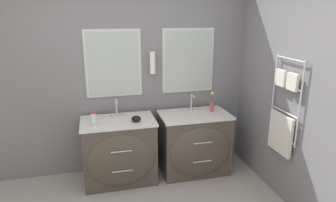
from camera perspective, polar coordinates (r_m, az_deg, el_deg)
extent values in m
cube|color=slate|center=(3.98, -9.12, 4.68)|extent=(5.03, 0.06, 2.60)
cube|color=silver|center=(3.90, -10.37, 7.03)|extent=(0.72, 0.02, 0.86)
cube|color=#B2BCBA|center=(3.89, -10.36, 7.01)|extent=(0.65, 0.01, 0.79)
cube|color=silver|center=(4.09, 3.87, 7.68)|extent=(0.72, 0.02, 0.86)
cube|color=#B2BCBA|center=(4.08, 3.91, 7.66)|extent=(0.65, 0.01, 0.79)
cylinder|color=white|center=(3.92, -2.95, 7.31)|extent=(0.07, 0.07, 0.29)
cube|color=silver|center=(3.96, -3.08, 7.41)|extent=(0.05, 0.02, 0.08)
cube|color=slate|center=(3.70, 20.35, 2.96)|extent=(0.06, 3.42, 2.60)
cylinder|color=silver|center=(3.31, 23.82, -0.76)|extent=(0.02, 0.02, 0.93)
cylinder|color=silver|center=(3.68, 19.45, 1.33)|extent=(0.02, 0.02, 0.93)
cylinder|color=silver|center=(3.41, 22.29, 7.41)|extent=(0.02, 0.47, 0.02)
cylinder|color=silver|center=(3.46, 21.77, 2.66)|extent=(0.02, 0.47, 0.02)
cylinder|color=silver|center=(3.53, 21.28, -1.93)|extent=(0.02, 0.47, 0.02)
cylinder|color=silver|center=(3.63, 20.80, -6.29)|extent=(0.02, 0.47, 0.02)
cube|color=silver|center=(3.61, 20.62, -5.79)|extent=(0.04, 0.39, 0.45)
cube|color=silver|center=(3.35, 22.65, 3.38)|extent=(0.04, 0.16, 0.18)
cube|color=silver|center=(3.51, 20.69, 4.15)|extent=(0.04, 0.16, 0.18)
cube|color=#4C4238|center=(3.92, -9.22, -9.47)|extent=(0.89, 0.54, 0.79)
ellipsoid|color=#4C4238|center=(3.68, -8.84, -11.28)|extent=(0.82, 0.12, 0.67)
cube|color=silver|center=(3.76, -9.51, -3.83)|extent=(0.91, 0.57, 0.03)
ellipsoid|color=white|center=(3.75, -9.45, -4.46)|extent=(0.45, 0.39, 0.10)
cylinder|color=silver|center=(3.55, -8.84, -9.52)|extent=(0.24, 0.01, 0.01)
cylinder|color=silver|center=(3.66, -8.67, -13.10)|extent=(0.24, 0.01, 0.01)
cube|color=#4C4238|center=(4.11, 4.95, -8.08)|extent=(0.89, 0.54, 0.79)
ellipsoid|color=#4C4238|center=(3.88, 6.25, -9.68)|extent=(0.82, 0.12, 0.67)
cube|color=silver|center=(3.95, 5.09, -2.65)|extent=(0.91, 0.57, 0.03)
ellipsoid|color=white|center=(3.94, 5.21, -3.25)|extent=(0.45, 0.39, 0.10)
cylinder|color=silver|center=(3.75, 6.69, -7.95)|extent=(0.24, 0.01, 0.01)
cylinder|color=silver|center=(3.86, 6.57, -11.39)|extent=(0.24, 0.01, 0.01)
cylinder|color=silver|center=(3.86, -9.78, -1.29)|extent=(0.02, 0.02, 0.23)
cylinder|color=silver|center=(3.77, -9.78, -0.08)|extent=(0.02, 0.13, 0.02)
cylinder|color=silver|center=(3.89, -10.74, -2.72)|extent=(0.03, 0.03, 0.04)
cylinder|color=silver|center=(3.90, -8.69, -2.57)|extent=(0.03, 0.03, 0.04)
cylinder|color=silver|center=(4.05, 4.46, -0.27)|extent=(0.02, 0.02, 0.23)
cylinder|color=silver|center=(3.96, 4.78, 0.91)|extent=(0.02, 0.13, 0.02)
cylinder|color=silver|center=(4.06, 3.49, -1.64)|extent=(0.03, 0.03, 0.04)
cylinder|color=silver|center=(4.10, 5.36, -1.49)|extent=(0.03, 0.03, 0.04)
cylinder|color=silver|center=(3.64, -13.97, -3.42)|extent=(0.06, 0.06, 0.14)
cylinder|color=red|center=(3.61, -14.06, -2.20)|extent=(0.04, 0.04, 0.02)
ellipsoid|color=black|center=(3.68, -6.08, -3.37)|extent=(0.12, 0.12, 0.07)
cylinder|color=#CC4C51|center=(4.05, 8.34, -1.07)|extent=(0.05, 0.05, 0.13)
cylinder|color=#477238|center=(4.02, 8.41, 0.67)|extent=(0.01, 0.01, 0.12)
sphere|color=#E5BF47|center=(4.00, 8.45, 1.51)|extent=(0.05, 0.05, 0.05)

